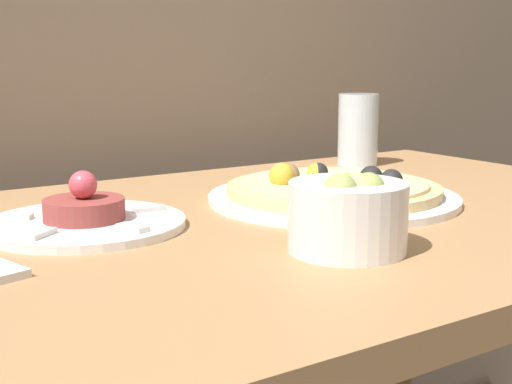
% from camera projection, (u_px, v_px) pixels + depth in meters
% --- Properties ---
extents(dining_table, '(1.16, 0.75, 0.78)m').
position_uv_depth(dining_table, '(295.00, 301.00, 0.95)').
color(dining_table, '#AD7F51').
rests_on(dining_table, ground_plane).
extents(pizza_plate, '(0.35, 0.35, 0.06)m').
position_uv_depth(pizza_plate, '(333.00, 191.00, 1.00)').
color(pizza_plate, white).
rests_on(pizza_plate, dining_table).
extents(tartare_plate, '(0.24, 0.24, 0.07)m').
position_uv_depth(tartare_plate, '(85.00, 218.00, 0.85)').
color(tartare_plate, white).
rests_on(tartare_plate, dining_table).
extents(small_bowl, '(0.12, 0.12, 0.09)m').
position_uv_depth(small_bowl, '(348.00, 213.00, 0.74)').
color(small_bowl, white).
rests_on(small_bowl, dining_table).
extents(drinking_glass, '(0.07, 0.07, 0.13)m').
position_uv_depth(drinking_glass, '(358.00, 130.00, 1.32)').
color(drinking_glass, silver).
rests_on(drinking_glass, dining_table).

